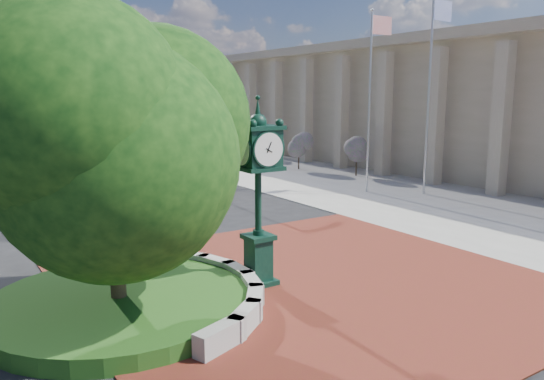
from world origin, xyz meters
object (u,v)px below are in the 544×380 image
(post_clock, at_px, (258,185))
(parked_car, at_px, (53,141))
(flagpole_a, at_px, (369,101))
(street_lamp_near, at_px, (143,84))
(flagpole_b, at_px, (429,94))

(post_clock, relative_size, parked_car, 1.06)
(flagpole_a, relative_size, street_lamp_near, 0.95)
(flagpole_a, bearing_deg, post_clock, -144.51)
(post_clock, relative_size, street_lamp_near, 0.51)
(flagpole_b, distance_m, street_lamp_near, 18.67)
(post_clock, height_order, flagpole_a, flagpole_a)
(flagpole_a, xyz_separation_m, street_lamp_near, (-6.66, 14.43, 0.99))
(flagpole_b, relative_size, street_lamp_near, 1.01)
(flagpole_b, bearing_deg, street_lamp_near, 117.62)
(flagpole_a, height_order, street_lamp_near, street_lamp_near)
(street_lamp_near, bearing_deg, post_clock, -103.07)
(flagpole_b, bearing_deg, post_clock, -155.24)
(post_clock, xyz_separation_m, parked_car, (2.72, 40.41, -1.93))
(parked_car, xyz_separation_m, flagpole_b, (11.26, -33.96, 4.29))
(street_lamp_near, bearing_deg, flagpole_b, -62.38)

